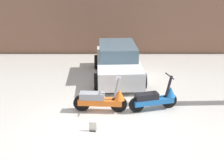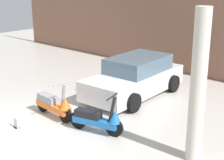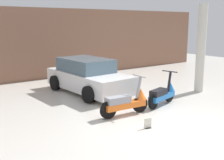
% 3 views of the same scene
% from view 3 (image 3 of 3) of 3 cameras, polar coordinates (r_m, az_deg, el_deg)
% --- Properties ---
extents(ground_plane, '(28.00, 28.00, 0.00)m').
position_cam_3_polar(ground_plane, '(7.46, 9.17, -8.58)').
color(ground_plane, beige).
extents(wall_back, '(19.60, 0.12, 3.21)m').
position_cam_3_polar(wall_back, '(13.14, -13.49, 7.13)').
color(wall_back, '#845B47').
rests_on(wall_back, ground_plane).
extents(scooter_front_left, '(1.56, 0.56, 1.09)m').
position_cam_3_polar(scooter_front_left, '(7.87, 3.03, -4.41)').
color(scooter_front_left, black).
rests_on(scooter_front_left, ground_plane).
extents(scooter_front_right, '(1.45, 0.67, 1.03)m').
position_cam_3_polar(scooter_front_right, '(8.96, 10.32, -2.71)').
color(scooter_front_right, black).
rests_on(scooter_front_right, ground_plane).
extents(car_rear_left, '(1.94, 3.78, 1.26)m').
position_cam_3_polar(car_rear_left, '(10.41, -4.87, 0.74)').
color(car_rear_left, white).
rests_on(car_rear_left, ground_plane).
extents(placard_near_left_scooter, '(0.20, 0.14, 0.26)m').
position_cam_3_polar(placard_near_left_scooter, '(7.04, 7.28, -8.78)').
color(placard_near_left_scooter, black).
rests_on(placard_near_left_scooter, ground_plane).
extents(support_column_side, '(0.32, 0.32, 3.21)m').
position_cam_3_polar(support_column_side, '(10.84, 17.62, 6.03)').
color(support_column_side, beige).
rests_on(support_column_side, ground_plane).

